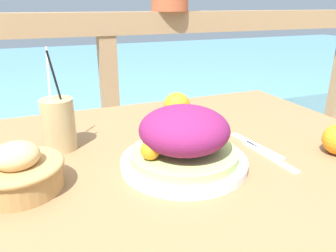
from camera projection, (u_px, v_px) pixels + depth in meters
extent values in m
cube|color=olive|center=(177.00, 163.00, 0.78)|extent=(1.14, 0.90, 0.04)
cube|color=olive|center=(247.00, 185.00, 1.44)|extent=(0.06, 0.06, 0.73)
cube|color=#937551|center=(105.00, 24.00, 1.32)|extent=(2.80, 0.08, 0.09)
cube|color=#937551|center=(113.00, 146.00, 1.51)|extent=(0.07, 0.07, 0.99)
cube|color=#937551|center=(334.00, 112.00, 1.99)|extent=(0.07, 0.07, 0.99)
cube|color=#568EA8|center=(64.00, 86.00, 3.77)|extent=(12.00, 4.00, 0.44)
cylinder|color=white|center=(184.00, 162.00, 0.73)|extent=(0.28, 0.28, 0.02)
cylinder|color=#A8C66B|center=(184.00, 154.00, 0.72)|extent=(0.24, 0.24, 0.02)
ellipsoid|color=#72194C|center=(184.00, 130.00, 0.70)|extent=(0.20, 0.20, 0.10)
sphere|color=orange|center=(214.00, 135.00, 0.75)|extent=(0.04, 0.04, 0.04)
sphere|color=orange|center=(150.00, 150.00, 0.67)|extent=(0.04, 0.04, 0.04)
cylinder|color=tan|center=(59.00, 124.00, 0.79)|extent=(0.08, 0.08, 0.13)
cylinder|color=black|center=(60.00, 95.00, 0.77)|extent=(0.04, 0.05, 0.21)
cylinder|color=white|center=(50.00, 95.00, 0.77)|extent=(0.02, 0.05, 0.22)
cylinder|color=#AD7F47|center=(20.00, 177.00, 0.63)|extent=(0.16, 0.16, 0.05)
torus|color=#AD7F47|center=(18.00, 166.00, 0.62)|extent=(0.17, 0.17, 0.01)
ellipsoid|color=tan|center=(16.00, 156.00, 0.61)|extent=(0.09, 0.09, 0.05)
cube|color=silver|center=(269.00, 156.00, 0.77)|extent=(0.02, 0.18, 0.00)
cube|color=silver|center=(256.00, 146.00, 0.83)|extent=(0.04, 0.18, 0.00)
sphere|color=orange|center=(177.00, 106.00, 1.02)|extent=(0.08, 0.08, 0.08)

